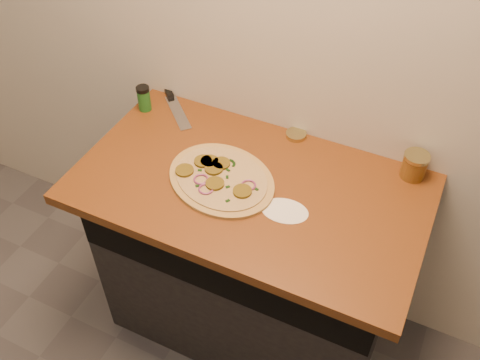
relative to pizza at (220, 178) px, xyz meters
The scene contains 8 objects.
cabinet 0.49m from the pizza, 31.43° to the left, with size 1.10×0.60×0.86m, color black.
countertop 0.11m from the pizza, 17.06° to the left, with size 1.20×0.70×0.04m, color brown.
pizza is the anchor object (origin of this frame).
chefs_knife 0.50m from the pizza, 139.95° to the left, with size 0.27×0.26×0.02m.
mason_jar_lid 0.36m from the pizza, 65.70° to the left, with size 0.08×0.08×0.02m, color tan.
salsa_jar 0.66m from the pizza, 27.43° to the left, with size 0.09×0.09×0.10m.
spice_shaker 0.51m from the pizza, 152.90° to the left, with size 0.05×0.05×0.10m.
flour_spill 0.26m from the pizza, ahead, with size 0.16×0.16×0.00m, color white.
Camera 1 is at (0.52, 0.24, 2.19)m, focal length 40.00 mm.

